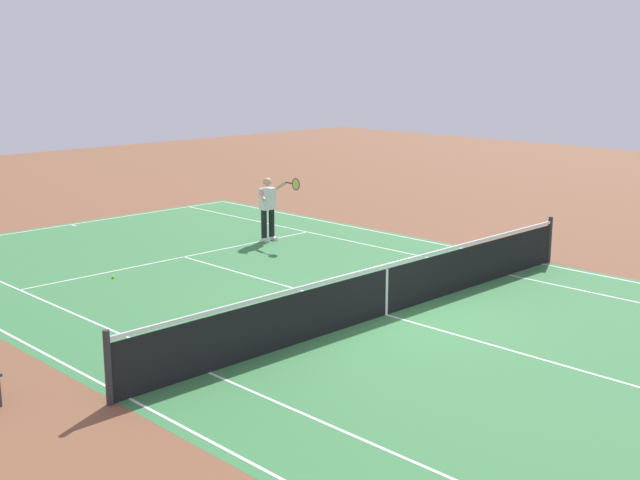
# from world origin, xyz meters

# --- Properties ---
(ground_plane) EXTENTS (60.00, 60.00, 0.00)m
(ground_plane) POSITION_xyz_m (0.00, 0.00, 0.00)
(ground_plane) COLOR brown
(court_slab) EXTENTS (24.20, 11.40, 0.00)m
(court_slab) POSITION_xyz_m (0.00, 0.00, 0.00)
(court_slab) COLOR #387A42
(court_slab) RESTS_ON ground_plane
(court_line_markings) EXTENTS (23.85, 11.05, 0.01)m
(court_line_markings) POSITION_xyz_m (0.00, 0.00, 0.00)
(court_line_markings) COLOR white
(court_line_markings) RESTS_ON ground_plane
(tennis_net) EXTENTS (0.10, 11.70, 1.08)m
(tennis_net) POSITION_xyz_m (0.00, 0.00, 0.49)
(tennis_net) COLOR #2D2D33
(tennis_net) RESTS_ON ground_plane
(tennis_player_near) EXTENTS (1.11, 0.77, 1.70)m
(tennis_player_near) POSITION_xyz_m (6.36, -2.68, 0.93)
(tennis_player_near) COLOR black
(tennis_player_near) RESTS_ON ground_plane
(tennis_ball) EXTENTS (0.07, 0.07, 0.07)m
(tennis_ball) POSITION_xyz_m (5.85, 2.26, 0.03)
(tennis_ball) COLOR #CCE01E
(tennis_ball) RESTS_ON ground_plane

